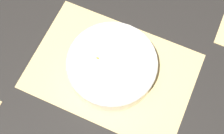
% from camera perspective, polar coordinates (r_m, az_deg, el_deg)
% --- Properties ---
extents(ground_plane, '(6.00, 6.00, 0.00)m').
position_cam_1_polar(ground_plane, '(0.98, -0.00, -0.77)').
color(ground_plane, black).
extents(bamboo_mat_center, '(0.50, 0.34, 0.01)m').
position_cam_1_polar(bamboo_mat_center, '(0.98, -0.00, -0.70)').
color(bamboo_mat_center, '#D6B775').
rests_on(bamboo_mat_center, ground_plane).
extents(fruit_salad_bowl, '(0.27, 0.27, 0.07)m').
position_cam_1_polar(fruit_salad_bowl, '(0.93, -0.00, 0.31)').
color(fruit_salad_bowl, silver).
rests_on(fruit_salad_bowl, bamboo_mat_center).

